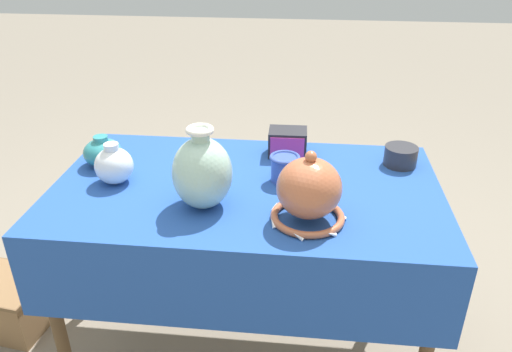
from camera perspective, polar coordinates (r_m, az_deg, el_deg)
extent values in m
plane|color=gray|center=(2.12, -0.92, -18.08)|extent=(14.00, 14.00, 0.00)
cylinder|color=brown|center=(1.82, -21.80, -15.11)|extent=(0.04, 0.04, 0.67)
cylinder|color=brown|center=(1.69, 18.91, -18.34)|extent=(0.04, 0.04, 0.67)
cylinder|color=brown|center=(2.27, -15.00, -4.65)|extent=(0.04, 0.04, 0.67)
cylinder|color=brown|center=(2.17, 15.82, -6.42)|extent=(0.04, 0.04, 0.67)
cube|color=brown|center=(1.69, -1.10, -1.61)|extent=(1.28, 0.73, 0.03)
cube|color=#234C9E|center=(1.68, -1.10, -1.08)|extent=(1.30, 0.75, 0.01)
cube|color=#234C9E|center=(1.46, -2.93, -13.20)|extent=(1.30, 0.01, 0.29)
ellipsoid|color=#A8CCB7|center=(1.52, -6.17, 0.31)|extent=(0.18, 0.18, 0.23)
cylinder|color=#A8CCB7|center=(1.47, -6.41, 4.63)|extent=(0.05, 0.05, 0.03)
torus|color=white|center=(1.46, -6.44, 5.25)|extent=(0.08, 0.08, 0.02)
torus|color=#BC6642|center=(1.50, 5.90, -4.60)|extent=(0.22, 0.22, 0.02)
ellipsoid|color=#BC6642|center=(1.45, 6.09, -1.37)|extent=(0.19, 0.19, 0.18)
sphere|color=#BC6642|center=(1.40, 6.29, 2.20)|extent=(0.03, 0.03, 0.03)
cone|color=white|center=(1.50, 10.15, -4.80)|extent=(0.01, 0.03, 0.03)
cone|color=white|center=(1.57, 8.47, -3.04)|extent=(0.03, 0.03, 0.03)
cone|color=white|center=(1.59, 5.07, -2.49)|extent=(0.04, 0.02, 0.03)
cone|color=white|center=(1.54, 2.21, -3.46)|extent=(0.03, 0.04, 0.03)
cone|color=white|center=(1.46, 1.94, -5.41)|extent=(0.03, 0.04, 0.03)
cone|color=white|center=(1.41, 4.83, -6.89)|extent=(0.04, 0.02, 0.03)
cone|color=white|center=(1.43, 8.64, -6.58)|extent=(0.03, 0.03, 0.03)
cube|color=#232328|center=(1.88, 3.63, 3.87)|extent=(0.14, 0.11, 0.10)
cube|color=#B23384|center=(1.83, 3.58, 3.18)|extent=(0.12, 0.01, 0.08)
cylinder|color=#2D2D33|center=(1.88, 16.20, 2.22)|extent=(0.12, 0.12, 0.07)
ellipsoid|color=teal|center=(1.88, -17.12, 2.59)|extent=(0.14, 0.14, 0.10)
cylinder|color=teal|center=(1.86, -17.35, 4.10)|extent=(0.05, 0.05, 0.02)
ellipsoid|color=white|center=(1.74, -15.92, 1.14)|extent=(0.13, 0.13, 0.12)
cylinder|color=white|center=(1.71, -16.22, 3.22)|extent=(0.05, 0.05, 0.02)
cylinder|color=#3851A8|center=(1.69, 3.28, 0.79)|extent=(0.09, 0.09, 0.09)
torus|color=#3851A8|center=(1.67, 3.32, 2.14)|extent=(0.10, 0.10, 0.01)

